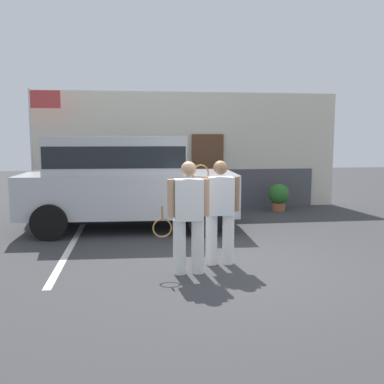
# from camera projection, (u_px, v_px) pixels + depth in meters

# --- Properties ---
(ground_plane) EXTENTS (40.00, 40.00, 0.00)m
(ground_plane) POSITION_uv_depth(u_px,v_px,m) (235.00, 267.00, 6.89)
(ground_plane) COLOR #38383A
(parking_stripe_0) EXTENTS (0.12, 4.40, 0.01)m
(parking_stripe_0) POSITION_uv_depth(u_px,v_px,m) (70.00, 248.00, 7.99)
(parking_stripe_0) COLOR silver
(parking_stripe_0) RESTS_ON ground_plane
(house_frontage) EXTENTS (8.62, 0.40, 3.27)m
(house_frontage) POSITION_uv_depth(u_px,v_px,m) (189.00, 154.00, 12.42)
(house_frontage) COLOR beige
(house_frontage) RESTS_ON ground_plane
(parked_suv) EXTENTS (4.68, 2.33, 2.05)m
(parked_suv) POSITION_uv_depth(u_px,v_px,m) (125.00, 178.00, 9.57)
(parked_suv) COLOR #B7B7BC
(parked_suv) RESTS_ON ground_plane
(tennis_player_man) EXTENTS (0.89, 0.27, 1.69)m
(tennis_player_man) POSITION_uv_depth(u_px,v_px,m) (188.00, 216.00, 6.45)
(tennis_player_man) COLOR white
(tennis_player_man) RESTS_ON ground_plane
(tennis_player_woman) EXTENTS (0.76, 0.27, 1.67)m
(tennis_player_woman) POSITION_uv_depth(u_px,v_px,m) (220.00, 211.00, 6.93)
(tennis_player_woman) COLOR white
(tennis_player_woman) RESTS_ON ground_plane
(potted_plant_by_porch) EXTENTS (0.57, 0.57, 0.75)m
(potted_plant_by_porch) POSITION_uv_depth(u_px,v_px,m) (279.00, 196.00, 11.97)
(potted_plant_by_porch) COLOR #9E5638
(potted_plant_by_porch) RESTS_ON ground_plane
(flag_pole) EXTENTS (0.80, 0.05, 3.26)m
(flag_pole) POSITION_uv_depth(u_px,v_px,m) (38.00, 128.00, 11.19)
(flag_pole) COLOR silver
(flag_pole) RESTS_ON ground_plane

